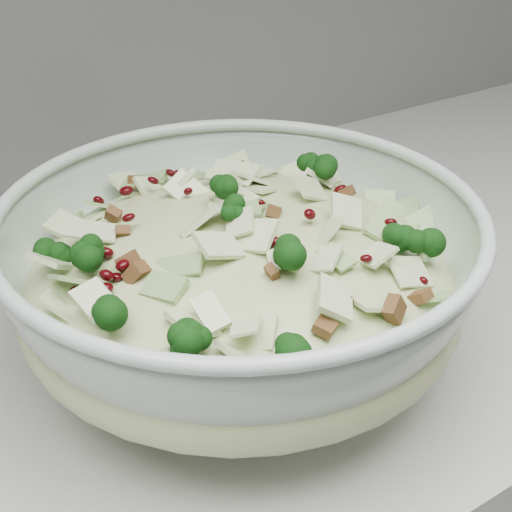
% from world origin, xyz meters
% --- Properties ---
extents(mixing_bowl, '(0.40, 0.40, 0.14)m').
position_xyz_m(mixing_bowl, '(-0.61, 1.60, 0.97)').
color(mixing_bowl, '#AFC0B4').
rests_on(mixing_bowl, counter).
extents(salad, '(0.44, 0.44, 0.14)m').
position_xyz_m(salad, '(-0.61, 1.60, 1.00)').
color(salad, beige).
rests_on(salad, mixing_bowl).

